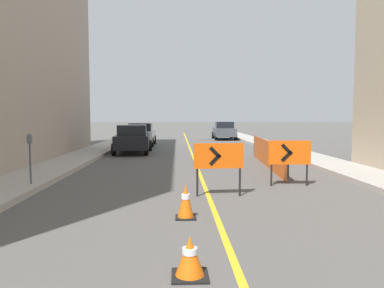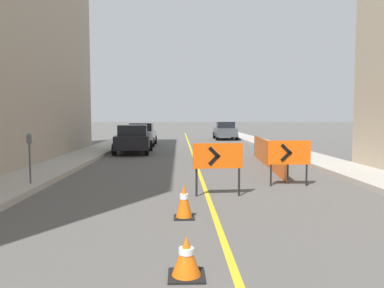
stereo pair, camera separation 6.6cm
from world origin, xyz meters
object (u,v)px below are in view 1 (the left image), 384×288
(parked_car_curb_near, at_px, (133,139))
(parked_car_curb_far, at_px, (224,131))
(traffic_cone_third, at_px, (190,257))
(arrow_barricade_primary, at_px, (219,158))
(parked_car_curb_mid, at_px, (141,134))
(arrow_barricade_secondary, at_px, (289,154))
(traffic_cone_fourth, at_px, (186,201))
(parking_meter_near_curb, at_px, (30,148))

(parked_car_curb_near, xyz_separation_m, parked_car_curb_far, (6.69, 12.38, 0.00))
(traffic_cone_third, xyz_separation_m, arrow_barricade_primary, (0.90, 4.84, 0.73))
(traffic_cone_third, distance_m, parked_car_curb_far, 29.06)
(parked_car_curb_mid, relative_size, parked_car_curb_far, 0.99)
(arrow_barricade_secondary, bearing_deg, traffic_cone_third, -114.71)
(arrow_barricade_primary, relative_size, arrow_barricade_secondary, 1.02)
(traffic_cone_fourth, bearing_deg, arrow_barricade_secondary, 47.44)
(arrow_barricade_primary, relative_size, parked_car_curb_far, 0.31)
(parked_car_curb_far, bearing_deg, arrow_barricade_primary, -95.63)
(parked_car_curb_mid, distance_m, parked_car_curb_far, 9.61)
(parked_car_curb_near, relative_size, parked_car_curb_far, 1.01)
(traffic_cone_third, height_order, parking_meter_near_curb, parking_meter_near_curb)
(parked_car_curb_near, height_order, parked_car_curb_mid, same)
(parked_car_curb_mid, bearing_deg, parking_meter_near_curb, -95.84)
(arrow_barricade_secondary, xyz_separation_m, parked_car_curb_far, (0.88, 22.58, -0.15))
(traffic_cone_third, bearing_deg, parking_meter_near_curb, 125.94)
(arrow_barricade_primary, bearing_deg, traffic_cone_third, -105.15)
(arrow_barricade_primary, xyz_separation_m, parked_car_curb_near, (-3.56, 11.56, -0.19))
(arrow_barricade_secondary, distance_m, parked_car_curb_far, 22.59)
(arrow_barricade_secondary, height_order, parked_car_curb_far, parked_car_curb_far)
(arrow_barricade_secondary, bearing_deg, parked_car_curb_mid, 112.71)
(traffic_cone_fourth, xyz_separation_m, arrow_barricade_secondary, (3.14, 3.42, 0.60))
(arrow_barricade_secondary, bearing_deg, parked_car_curb_near, 121.87)
(traffic_cone_third, xyz_separation_m, parked_car_curb_near, (-2.66, 16.40, 0.54))
(parking_meter_near_curb, bearing_deg, traffic_cone_fourth, -36.07)
(parked_car_curb_near, bearing_deg, traffic_cone_fourth, -82.26)
(arrow_barricade_secondary, distance_m, parked_car_curb_mid, 16.82)
(traffic_cone_fourth, distance_m, parked_car_curb_near, 13.89)
(traffic_cone_third, relative_size, parking_meter_near_curb, 0.38)
(parking_meter_near_curb, bearing_deg, parked_car_curb_mid, 84.55)
(arrow_barricade_secondary, height_order, parking_meter_near_curb, parking_meter_near_curb)
(traffic_cone_third, relative_size, parked_car_curb_mid, 0.12)
(arrow_barricade_primary, height_order, parked_car_curb_far, parked_car_curb_far)
(traffic_cone_third, relative_size, arrow_barricade_secondary, 0.39)
(arrow_barricade_primary, relative_size, parked_car_curb_mid, 0.32)
(arrow_barricade_primary, height_order, parked_car_curb_mid, parked_car_curb_mid)
(arrow_barricade_primary, distance_m, arrow_barricade_secondary, 2.62)
(arrow_barricade_primary, height_order, parked_car_curb_near, parked_car_curb_near)
(traffic_cone_third, bearing_deg, traffic_cone_fourth, 89.87)
(arrow_barricade_primary, bearing_deg, parking_meter_near_curb, 163.87)
(traffic_cone_fourth, bearing_deg, parked_car_curb_far, 81.22)
(parked_car_curb_far, height_order, parking_meter_near_curb, parked_car_curb_far)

